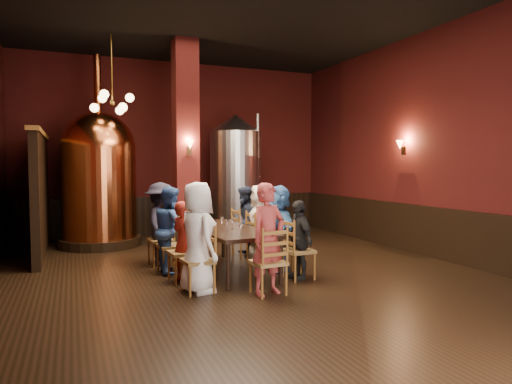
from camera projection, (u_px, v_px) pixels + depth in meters
name	position (u px, v px, depth m)	size (l,w,h in m)	color
room	(244.00, 139.00, 7.40)	(10.00, 10.02, 4.50)	black
wainscot_right	(432.00, 232.00, 8.99)	(0.08, 9.90, 1.00)	black
wainscot_back	(178.00, 215.00, 12.09)	(7.90, 0.08, 1.00)	black
column	(186.00, 145.00, 9.88)	(0.58, 0.58, 4.50)	#410F0E
partition	(41.00, 196.00, 9.22)	(0.22, 3.50, 2.40)	black
pendant_cluster	(112.00, 103.00, 9.36)	(0.90, 0.90, 1.70)	#A57226
sconce_wall	(404.00, 147.00, 9.61)	(0.20, 0.20, 0.36)	black
sconce_column	(189.00, 147.00, 9.60)	(0.20, 0.20, 0.36)	black
dining_table	(225.00, 232.00, 7.78)	(1.19, 2.47, 0.75)	black
chair_0	(198.00, 260.00, 6.52)	(0.46, 0.46, 0.92)	#966426
person_0	(197.00, 237.00, 6.50)	(0.78, 0.50, 1.59)	white
chair_1	(183.00, 252.00, 7.12)	(0.46, 0.46, 0.92)	#966426
person_1	(183.00, 241.00, 7.11)	(0.46, 0.30, 1.26)	maroon
chair_2	(171.00, 246.00, 7.71)	(0.46, 0.46, 0.92)	#966426
person_2	(171.00, 230.00, 7.69)	(0.71, 0.35, 1.46)	#2A4C8E
chair_3	(161.00, 240.00, 8.30)	(0.46, 0.46, 0.92)	#966426
person_3	(161.00, 224.00, 8.29)	(0.98, 0.56, 1.51)	black
chair_4	(299.00, 250.00, 7.29)	(0.46, 0.46, 0.92)	#966426
person_4	(299.00, 240.00, 7.28)	(0.74, 0.31, 1.26)	black
chair_5	(278.00, 244.00, 7.88)	(0.46, 0.46, 0.92)	#966426
person_5	(278.00, 228.00, 7.87)	(1.37, 0.44, 1.48)	#3666A3
chair_6	(260.00, 238.00, 8.47)	(0.46, 0.46, 0.92)	#966426
person_6	(260.00, 224.00, 8.45)	(0.71, 0.46, 1.45)	silver
chair_7	(245.00, 233.00, 9.07)	(0.46, 0.46, 0.92)	#966426
person_7	(245.00, 221.00, 9.05)	(0.68, 0.34, 1.41)	#1D243A
chair_8	(268.00, 262.00, 6.41)	(0.46, 0.46, 0.92)	#966426
person_8	(268.00, 239.00, 6.39)	(0.57, 0.38, 1.57)	#A53737
copper_kettle	(99.00, 177.00, 10.19)	(2.04, 2.04, 4.24)	black
steel_vessel	(236.00, 176.00, 11.39)	(1.63, 1.63, 3.07)	#B2B2B7
rose_vase	(196.00, 211.00, 8.58)	(0.19, 0.19, 0.31)	white
wine_glass_0	(222.00, 225.00, 7.56)	(0.07, 0.07, 0.17)	white
wine_glass_1	(210.00, 225.00, 7.50)	(0.07, 0.07, 0.17)	white
wine_glass_2	(201.00, 220.00, 8.20)	(0.07, 0.07, 0.17)	white
wine_glass_3	(240.00, 230.00, 6.94)	(0.07, 0.07, 0.17)	white
wine_glass_4	(232.00, 224.00, 7.61)	(0.07, 0.07, 0.17)	white
wine_glass_5	(227.00, 225.00, 7.50)	(0.07, 0.07, 0.17)	white
wine_glass_6	(199.00, 219.00, 8.38)	(0.07, 0.07, 0.17)	white
wine_glass_7	(242.00, 223.00, 7.80)	(0.07, 0.07, 0.17)	white
wine_glass_8	(222.00, 222.00, 7.91)	(0.07, 0.07, 0.17)	white
wine_glass_9	(263.00, 228.00, 7.11)	(0.07, 0.07, 0.17)	white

